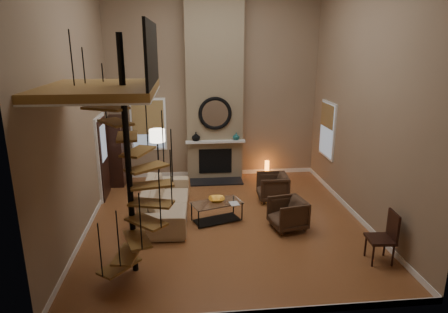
{
  "coord_description": "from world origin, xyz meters",
  "views": [
    {
      "loc": [
        -0.87,
        -8.05,
        3.88
      ],
      "look_at": [
        0.0,
        0.4,
        1.4
      ],
      "focal_mm": 31.54,
      "sensor_mm": 36.0,
      "label": 1
    }
  ],
  "objects": [
    {
      "name": "chimney_breast",
      "position": [
        0.0,
        3.06,
        2.75
      ],
      "size": [
        1.6,
        0.38,
        5.5
      ],
      "primitive_type": "cube",
      "color": "#887658",
      "rests_on": "ground"
    },
    {
      "name": "side_chair",
      "position": [
        2.7,
        -1.96,
        0.53
      ],
      "size": [
        0.49,
        0.49,
        0.97
      ],
      "color": "black",
      "rests_on": "ground"
    },
    {
      "name": "bowl",
      "position": [
        -0.2,
        0.07,
        0.5
      ],
      "size": [
        0.37,
        0.37,
        0.09
      ],
      "primitive_type": "imported",
      "color": "gold",
      "rests_on": "coffee_table"
    },
    {
      "name": "coffee_table",
      "position": [
        -0.2,
        0.02,
        0.28
      ],
      "size": [
        1.21,
        0.86,
        0.43
      ],
      "color": "silver",
      "rests_on": "ground"
    },
    {
      "name": "spiral_stair",
      "position": [
        -1.78,
        -1.79,
        1.78
      ],
      "size": [
        1.47,
        1.47,
        4.06
      ],
      "color": "black",
      "rests_on": "ground"
    },
    {
      "name": "armchair_far",
      "position": [
        1.34,
        -0.5,
        0.35
      ],
      "size": [
        0.84,
        0.82,
        0.65
      ],
      "primitive_type": "imported",
      "rotation": [
        0.0,
        0.0,
        -1.38
      ],
      "color": "#442E1F",
      "rests_on": "ground"
    },
    {
      "name": "firebox",
      "position": [
        0.0,
        2.86,
        0.55
      ],
      "size": [
        0.95,
        0.02,
        0.72
      ],
      "primitive_type": "cube",
      "color": "black",
      "rests_on": "chimney_breast"
    },
    {
      "name": "accent_lamp",
      "position": [
        1.55,
        2.94,
        0.25
      ],
      "size": [
        0.13,
        0.13,
        0.46
      ],
      "primitive_type": "cylinder",
      "color": "orange",
      "rests_on": "ground"
    },
    {
      "name": "mirror_frame",
      "position": [
        0.0,
        2.84,
        1.95
      ],
      "size": [
        0.94,
        0.1,
        0.94
      ],
      "primitive_type": "torus",
      "rotation": [
        1.57,
        0.0,
        0.0
      ],
      "color": "black",
      "rests_on": "chimney_breast"
    },
    {
      "name": "vase_left",
      "position": [
        -0.55,
        2.82,
        1.3
      ],
      "size": [
        0.24,
        0.24,
        0.25
      ],
      "primitive_type": "imported",
      "color": "black",
      "rests_on": "mantel"
    },
    {
      "name": "baseboard_back",
      "position": [
        0.0,
        3.24,
        0.06
      ],
      "size": [
        6.0,
        0.02,
        0.12
      ],
      "primitive_type": "cube",
      "color": "white",
      "rests_on": "ground"
    },
    {
      "name": "window_back",
      "position": [
        -1.9,
        3.22,
        1.62
      ],
      "size": [
        1.02,
        0.06,
        1.52
      ],
      "color": "white",
      "rests_on": "back_wall"
    },
    {
      "name": "hearth",
      "position": [
        0.0,
        2.57,
        0.02
      ],
      "size": [
        1.5,
        0.6,
        0.04
      ],
      "primitive_type": "cube",
      "color": "black",
      "rests_on": "ground"
    },
    {
      "name": "baseboard_left",
      "position": [
        -2.99,
        0.0,
        0.06
      ],
      "size": [
        0.02,
        6.5,
        0.12
      ],
      "primitive_type": "cube",
      "color": "white",
      "rests_on": "ground"
    },
    {
      "name": "book",
      "position": [
        0.15,
        -0.13,
        0.46
      ],
      "size": [
        0.24,
        0.29,
        0.03
      ],
      "primitive_type": "imported",
      "rotation": [
        0.0,
        0.0,
        0.17
      ],
      "color": "gray",
      "rests_on": "coffee_table"
    },
    {
      "name": "front_wall",
      "position": [
        0.0,
        -3.25,
        2.75
      ],
      "size": [
        6.0,
        0.02,
        5.5
      ],
      "primitive_type": "cube",
      "color": "#8F765C",
      "rests_on": "ground"
    },
    {
      "name": "hutch",
      "position": [
        -2.78,
        2.82,
        0.95
      ],
      "size": [
        0.4,
        0.86,
        1.91
      ],
      "primitive_type": "cube",
      "color": "black",
      "rests_on": "ground"
    },
    {
      "name": "sofa",
      "position": [
        -1.36,
        0.4,
        0.4
      ],
      "size": [
        1.1,
        2.6,
        0.75
      ],
      "primitive_type": "imported",
      "rotation": [
        0.0,
        0.0,
        1.53
      ],
      "color": "tan",
      "rests_on": "ground"
    },
    {
      "name": "mirror_disc",
      "position": [
        0.0,
        2.85,
        1.95
      ],
      "size": [
        0.8,
        0.01,
        0.8
      ],
      "primitive_type": "cylinder",
      "rotation": [
        1.57,
        0.0,
        0.0
      ],
      "color": "white",
      "rests_on": "chimney_breast"
    },
    {
      "name": "entry_door",
      "position": [
        -2.95,
        1.8,
        1.05
      ],
      "size": [
        0.1,
        1.05,
        2.16
      ],
      "color": "white",
      "rests_on": "ground"
    },
    {
      "name": "mantel",
      "position": [
        0.0,
        2.78,
        1.15
      ],
      "size": [
        1.7,
        0.18,
        0.06
      ],
      "primitive_type": "cube",
      "color": "white",
      "rests_on": "chimney_breast"
    },
    {
      "name": "window_right",
      "position": [
        2.97,
        2.0,
        1.63
      ],
      "size": [
        0.06,
        1.02,
        1.52
      ],
      "color": "white",
      "rests_on": "right_wall"
    },
    {
      "name": "loft",
      "position": [
        -2.04,
        -1.8,
        3.24
      ],
      "size": [
        1.7,
        2.2,
        1.09
      ],
      "color": "olive",
      "rests_on": "left_wall"
    },
    {
      "name": "left_wall",
      "position": [
        -3.0,
        0.0,
        2.75
      ],
      "size": [
        0.02,
        6.5,
        5.5
      ],
      "primitive_type": "cube",
      "color": "#8F765C",
      "rests_on": "ground"
    },
    {
      "name": "baseboard_right",
      "position": [
        2.99,
        0.0,
        0.06
      ],
      "size": [
        0.02,
        6.5,
        0.12
      ],
      "primitive_type": "cube",
      "color": "white",
      "rests_on": "ground"
    },
    {
      "name": "vase_right",
      "position": [
        0.6,
        2.82,
        1.28
      ],
      "size": [
        0.2,
        0.2,
        0.21
      ],
      "primitive_type": "imported",
      "color": "#185655",
      "rests_on": "mantel"
    },
    {
      "name": "right_wall",
      "position": [
        3.0,
        0.0,
        2.75
      ],
      "size": [
        0.02,
        6.5,
        5.5
      ],
      "primitive_type": "cube",
      "color": "#8F765C",
      "rests_on": "ground"
    },
    {
      "name": "armchair_near",
      "position": [
        1.37,
        1.1,
        0.35
      ],
      "size": [
        0.77,
        0.75,
        0.68
      ],
      "primitive_type": "imported",
      "rotation": [
        0.0,
        0.0,
        -1.6
      ],
      "color": "#442E1F",
      "rests_on": "ground"
    },
    {
      "name": "back_wall",
      "position": [
        0.0,
        3.25,
        2.75
      ],
      "size": [
        6.0,
        0.02,
        5.5
      ],
      "primitive_type": "cube",
      "color": "#8F765C",
      "rests_on": "ground"
    },
    {
      "name": "ground",
      "position": [
        0.0,
        0.0,
        -0.01
      ],
      "size": [
        6.0,
        6.5,
        0.01
      ],
      "primitive_type": "cube",
      "color": "#A76536",
      "rests_on": "ground"
    },
    {
      "name": "floor_lamp",
      "position": [
        -1.58,
        1.99,
        1.41
      ],
      "size": [
        0.4,
        0.4,
        1.71
      ],
      "color": "black",
      "rests_on": "ground"
    }
  ]
}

